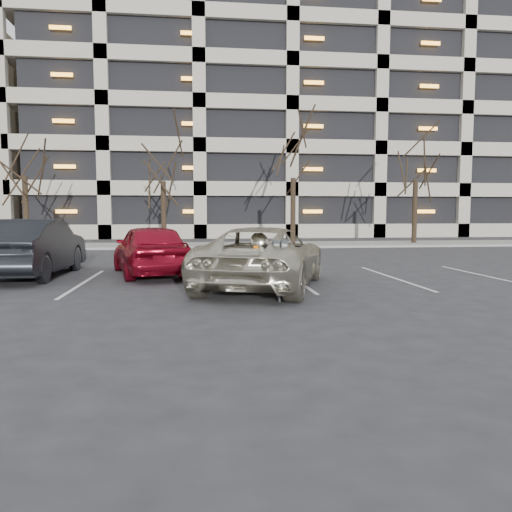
{
  "coord_description": "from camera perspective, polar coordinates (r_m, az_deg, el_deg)",
  "views": [
    {
      "loc": [
        -1.26,
        -11.02,
        1.83
      ],
      "look_at": [
        -0.13,
        -1.55,
        0.99
      ],
      "focal_mm": 35.0,
      "sensor_mm": 36.0,
      "label": 1
    }
  ],
  "objects": [
    {
      "name": "tree_c",
      "position": [
        27.83,
        4.3,
        13.5
      ],
      "size": [
        3.62,
        3.62,
        8.23
      ],
      "color": "black",
      "rests_on": "ground"
    },
    {
      "name": "tree_b",
      "position": [
        27.34,
        -10.64,
        12.82
      ],
      "size": [
        3.4,
        3.4,
        7.74
      ],
      "color": "black",
      "rests_on": "ground"
    },
    {
      "name": "parking_garage",
      "position": [
        47.37,
        9.85,
        13.96
      ],
      "size": [
        52.0,
        20.0,
        19.0
      ],
      "color": "black",
      "rests_on": "ground"
    },
    {
      "name": "suv_silver",
      "position": [
        12.16,
        0.83,
        -0.14
      ],
      "size": [
        4.09,
        5.84,
        1.49
      ],
      "rotation": [
        0.0,
        0.0,
        2.8
      ],
      "color": "beige",
      "rests_on": "ground"
    },
    {
      "name": "parking_meter",
      "position": [
        10.15,
        2.73,
        0.08
      ],
      "size": [
        0.33,
        0.16,
        1.25
      ],
      "rotation": [
        0.0,
        0.0,
        0.13
      ],
      "color": "black",
      "rests_on": "ground"
    },
    {
      "name": "car_red",
      "position": [
        14.9,
        -12.01,
        0.76
      ],
      "size": [
        2.84,
        4.74,
        1.51
      ],
      "primitive_type": "imported",
      "rotation": [
        0.0,
        0.0,
        3.39
      ],
      "color": "maroon",
      "rests_on": "ground"
    },
    {
      "name": "tree_d",
      "position": [
        29.93,
        17.89,
        12.35
      ],
      "size": [
        3.52,
        3.52,
        8.0
      ],
      "color": "black",
      "rests_on": "ground"
    },
    {
      "name": "tree_a",
      "position": [
        28.7,
        -25.1,
        12.83
      ],
      "size": [
        3.63,
        3.63,
        8.26
      ],
      "color": "black",
      "rests_on": "ground"
    },
    {
      "name": "car_dark",
      "position": [
        15.52,
        -24.17,
        0.85
      ],
      "size": [
        1.9,
        5.05,
        1.65
      ],
      "primitive_type": "imported",
      "rotation": [
        0.0,
        0.0,
        3.11
      ],
      "color": "black",
      "rests_on": "ground"
    },
    {
      "name": "sidewalk",
      "position": [
        27.11,
        -4.11,
        1.25
      ],
      "size": [
        80.0,
        4.0,
        0.12
      ],
      "primitive_type": "cube",
      "color": "gray",
      "rests_on": "ground"
    },
    {
      "name": "stall_lines",
      "position": [
        13.45,
        -7.33,
        -2.83
      ],
      "size": [
        16.9,
        5.2,
        0.0
      ],
      "color": "silver",
      "rests_on": "ground"
    },
    {
      "name": "ground",
      "position": [
        11.24,
        -0.26,
        -4.36
      ],
      "size": [
        140.0,
        140.0,
        0.0
      ],
      "primitive_type": "plane",
      "color": "#28282B",
      "rests_on": "ground"
    }
  ]
}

